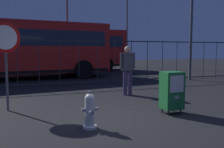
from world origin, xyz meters
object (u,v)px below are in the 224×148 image
object	(u,v)px
pedestrian	(128,67)
bus_far	(52,48)
stop_sign	(6,48)
bus_near	(7,47)
street_light_far_left	(127,24)
street_light_near_left	(192,6)
newspaper_box_primary	(172,90)
street_light_near_right	(67,20)
fire_hydrant	(90,111)

from	to	relation	value
pedestrian	bus_far	xyz separation A→B (m)	(-1.35, 10.26, 0.76)
stop_sign	pedestrian	size ratio (longest dim) A/B	1.34
bus_near	street_light_far_left	world-z (taller)	street_light_far_left
stop_sign	street_light_near_left	distance (m)	9.53
bus_far	newspaper_box_primary	bearing A→B (deg)	-84.56
street_light_near_left	street_light_near_right	world-z (taller)	street_light_near_left
stop_sign	street_light_near_right	size ratio (longest dim) A/B	0.35
street_light_far_left	bus_far	bearing A→B (deg)	-158.18
fire_hydrant	street_light_near_right	size ratio (longest dim) A/B	0.12
newspaper_box_primary	street_light_near_left	xyz separation A→B (m)	(4.73, 5.42, 3.18)
bus_near	street_light_near_left	distance (m)	9.62
stop_sign	pedestrian	xyz separation A→B (m)	(3.74, 0.98, -0.65)
newspaper_box_primary	bus_far	world-z (taller)	bus_far
street_light_near_right	pedestrian	bearing A→B (deg)	-89.33
pedestrian	bus_near	bearing A→B (deg)	123.52
street_light_near_right	street_light_far_left	distance (m)	6.29
stop_sign	street_light_near_left	bearing A→B (deg)	23.94
fire_hydrant	street_light_near_left	xyz separation A→B (m)	(6.90, 5.85, 3.40)
stop_sign	street_light_near_right	distance (m)	12.43
street_light_near_left	stop_sign	bearing A→B (deg)	-156.06
pedestrian	street_light_far_left	xyz separation A→B (m)	(5.70, 13.08, 2.92)
newspaper_box_primary	bus_near	world-z (taller)	bus_near
newspaper_box_primary	bus_far	distance (m)	13.01
fire_hydrant	stop_sign	bearing A→B (deg)	127.32
pedestrian	street_light_near_left	bearing A→B (deg)	30.45
stop_sign	bus_far	distance (m)	11.49
stop_sign	street_light_near_left	xyz separation A→B (m)	(8.49, 3.77, 2.15)
bus_near	street_light_far_left	bearing A→B (deg)	29.57
bus_far	street_light_near_left	xyz separation A→B (m)	(6.10, -7.47, 2.04)
stop_sign	street_light_far_left	size ratio (longest dim) A/B	0.34
fire_hydrant	street_light_near_left	size ratio (longest dim) A/B	0.12
street_light_near_left	street_light_near_right	xyz separation A→B (m)	(-4.87, 7.93, -0.01)
bus_far	street_light_far_left	bearing A→B (deg)	21.23
newspaper_box_primary	pedestrian	bearing A→B (deg)	90.24
bus_near	street_light_near_right	xyz separation A→B (m)	(3.92, 4.61, 2.03)
pedestrian	newspaper_box_primary	bearing A→B (deg)	-89.76
street_light_near_left	street_light_far_left	distance (m)	10.34
fire_hydrant	newspaper_box_primary	bearing A→B (deg)	11.23
pedestrian	street_light_near_right	world-z (taller)	street_light_near_right
fire_hydrant	street_light_far_left	size ratio (longest dim) A/B	0.11
street_light_near_right	street_light_far_left	bearing A→B (deg)	22.08
bus_far	street_light_near_left	world-z (taller)	street_light_near_left
bus_far	street_light_far_left	world-z (taller)	street_light_far_left
newspaper_box_primary	bus_far	bearing A→B (deg)	96.03
bus_far	street_light_near_right	size ratio (longest dim) A/B	1.65
stop_sign	street_light_near_right	world-z (taller)	street_light_near_right
newspaper_box_primary	street_light_near_right	size ratio (longest dim) A/B	0.16
bus_near	street_light_near_left	xyz separation A→B (m)	(8.79, -3.32, 2.04)
fire_hydrant	bus_near	world-z (taller)	bus_near
bus_near	bus_far	distance (m)	4.95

